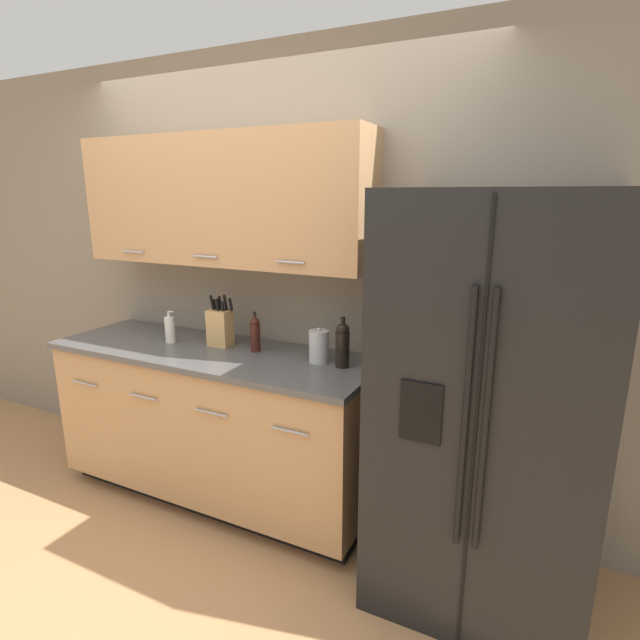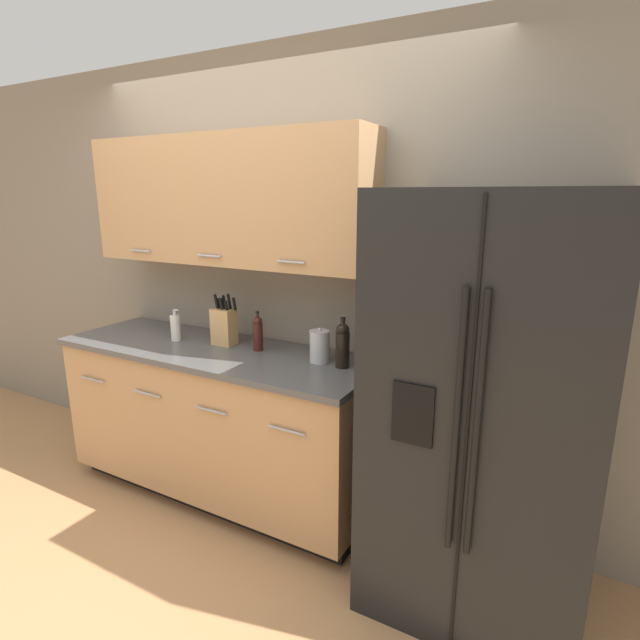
# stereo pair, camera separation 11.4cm
# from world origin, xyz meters

# --- Properties ---
(ground_plane) EXTENTS (14.00, 14.00, 0.00)m
(ground_plane) POSITION_xyz_m (0.00, 0.00, 0.00)
(ground_plane) COLOR #B27F51
(wall_back) EXTENTS (10.00, 0.39, 2.60)m
(wall_back) POSITION_xyz_m (-0.05, 1.10, 1.41)
(wall_back) COLOR gray
(wall_back) RESTS_ON ground_plane
(counter_unit) EXTENTS (1.95, 0.64, 0.93)m
(counter_unit) POSITION_xyz_m (-0.22, 0.80, 0.47)
(counter_unit) COLOR black
(counter_unit) RESTS_ON ground_plane
(refrigerator) EXTENTS (0.89, 0.79, 1.82)m
(refrigerator) POSITION_xyz_m (1.32, 0.72, 0.91)
(refrigerator) COLOR black
(refrigerator) RESTS_ON ground_plane
(knife_block) EXTENTS (0.15, 0.09, 0.31)m
(knife_block) POSITION_xyz_m (-0.21, 0.87, 1.05)
(knife_block) COLOR tan
(knife_block) RESTS_ON counter_unit
(wine_bottle) EXTENTS (0.07, 0.07, 0.26)m
(wine_bottle) POSITION_xyz_m (0.58, 0.85, 1.06)
(wine_bottle) COLOR black
(wine_bottle) RESTS_ON counter_unit
(soap_dispenser) EXTENTS (0.06, 0.06, 0.20)m
(soap_dispenser) POSITION_xyz_m (-0.53, 0.80, 1.02)
(soap_dispenser) COLOR silver
(soap_dispenser) RESTS_ON counter_unit
(oil_bottle) EXTENTS (0.06, 0.06, 0.23)m
(oil_bottle) POSITION_xyz_m (0.03, 0.88, 1.04)
(oil_bottle) COLOR #3D1914
(oil_bottle) RESTS_ON counter_unit
(steel_canister) EXTENTS (0.11, 0.11, 0.19)m
(steel_canister) POSITION_xyz_m (0.43, 0.87, 1.02)
(steel_canister) COLOR #B7B7BA
(steel_canister) RESTS_ON counter_unit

